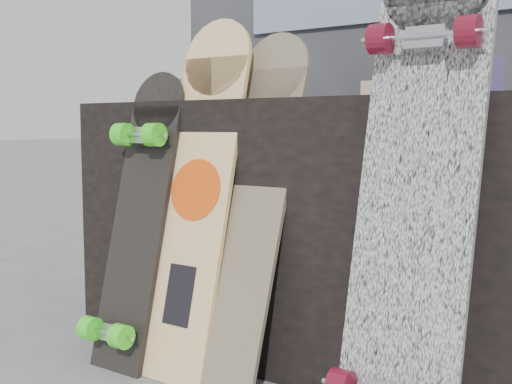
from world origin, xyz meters
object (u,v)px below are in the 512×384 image
Objects in this scene: vendor_table at (328,230)px; longboard_cascadia at (417,174)px; longboard_geisha at (198,185)px; longboard_celtic at (252,195)px; skateboard_dark at (136,214)px.

longboard_cascadia is at bearing -42.20° from vendor_table.
vendor_table is at bearing 52.70° from longboard_geisha.
longboard_celtic is 0.84× the size of longboard_cascadia.
longboard_celtic is 0.53m from longboard_cascadia.
vendor_table is 1.35× the size of longboard_cascadia.
vendor_table is 0.62m from longboard_cascadia.
longboard_cascadia is 0.89m from skateboard_dark.
longboard_geisha is 0.69m from longboard_cascadia.
longboard_geisha is (-0.25, -0.33, 0.15)m from vendor_table.
skateboard_dark is (-0.19, -0.06, -0.09)m from longboard_geisha.
longboard_geisha is at bearing 17.70° from skateboard_dark.
longboard_cascadia is at bearing -10.13° from longboard_celtic.
longboard_celtic is 1.12× the size of skateboard_dark.
vendor_table is 1.53× the size of longboard_geisha.
vendor_table is 1.60× the size of longboard_celtic.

